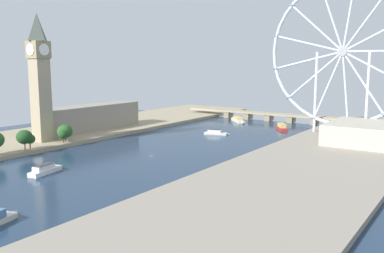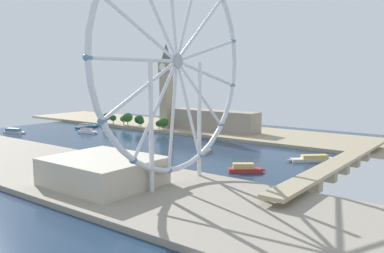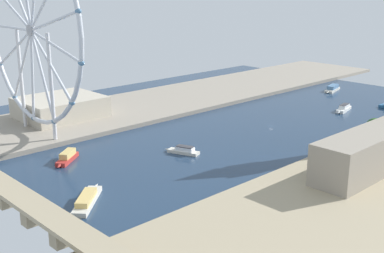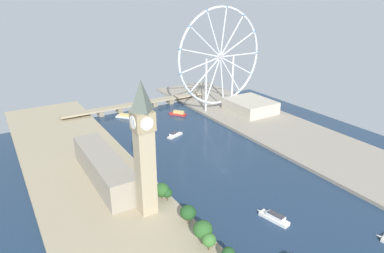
% 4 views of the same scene
% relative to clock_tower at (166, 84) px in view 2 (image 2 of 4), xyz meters
% --- Properties ---
extents(ground_plane, '(382.20, 382.20, 0.00)m').
position_rel_clock_tower_xyz_m(ground_plane, '(83.73, 25.22, -51.29)').
color(ground_plane, '#1E334C').
extents(riverbank_left, '(90.00, 520.00, 3.00)m').
position_rel_clock_tower_xyz_m(riverbank_left, '(-22.37, 25.22, -49.79)').
color(riverbank_left, tan).
rests_on(riverbank_left, ground_plane).
extents(riverbank_right, '(90.00, 520.00, 3.00)m').
position_rel_clock_tower_xyz_m(riverbank_right, '(189.83, 25.22, -49.79)').
color(riverbank_right, gray).
rests_on(riverbank_right, ground_plane).
extents(clock_tower, '(13.71, 13.71, 92.87)m').
position_rel_clock_tower_xyz_m(clock_tower, '(0.00, 0.00, 0.00)').
color(clock_tower, tan).
rests_on(clock_tower, riverbank_left).
extents(parliament_block, '(22.00, 98.81, 21.37)m').
position_rel_clock_tower_xyz_m(parliament_block, '(-11.58, 57.40, -37.60)').
color(parliament_block, gray).
rests_on(parliament_block, riverbank_left).
extents(tree_row_embankment, '(12.88, 100.39, 14.74)m').
position_rel_clock_tower_xyz_m(tree_row_embankment, '(16.02, -36.32, -40.20)').
color(tree_row_embankment, '#513823').
rests_on(tree_row_embankment, riverbank_left).
extents(ferris_wheel, '(120.90, 3.20, 126.41)m').
position_rel_clock_tower_xyz_m(ferris_wheel, '(172.60, 157.20, 17.59)').
color(ferris_wheel, silver).
rests_on(ferris_wheel, riverbank_right).
extents(riverside_hall, '(48.29, 56.30, 14.71)m').
position_rel_clock_tower_xyz_m(riverside_hall, '(199.13, 126.43, -40.93)').
color(riverside_hall, '#BCB29E').
rests_on(riverside_hall, riverbank_right).
extents(river_bridge, '(194.20, 12.76, 8.36)m').
position_rel_clock_tower_xyz_m(river_bridge, '(83.73, 217.73, -45.21)').
color(river_bridge, tan).
rests_on(river_bridge, ground_plane).
extents(tour_boat_0, '(13.26, 29.26, 5.36)m').
position_rel_clock_tower_xyz_m(tour_boat_0, '(118.11, -111.97, -49.00)').
color(tour_boat_0, beige).
rests_on(tour_boat_0, ground_plane).
extents(tour_boat_1, '(22.42, 11.97, 4.71)m').
position_rel_clock_tower_xyz_m(tour_boat_1, '(82.44, 111.37, -49.41)').
color(tour_boat_1, beige).
rests_on(tour_boat_1, ground_plane).
extents(tour_boat_2, '(32.25, 8.15, 5.04)m').
position_rel_clock_tower_xyz_m(tour_boat_2, '(43.36, -85.56, -49.25)').
color(tour_boat_2, '#235684').
rests_on(tour_boat_2, ground_plane).
extents(tour_boat_3, '(10.47, 25.21, 5.28)m').
position_rel_clock_tower_xyz_m(tour_boat_3, '(70.37, -50.19, -49.14)').
color(tour_boat_3, white).
rests_on(tour_boat_3, ground_plane).
extents(tour_boat_4, '(28.31, 29.51, 4.86)m').
position_rel_clock_tower_xyz_m(tour_boat_4, '(61.24, 191.39, -49.29)').
color(tour_boat_4, beige).
rests_on(tour_boat_4, ground_plane).
extents(tour_boat_5, '(18.11, 21.89, 5.80)m').
position_rel_clock_tower_xyz_m(tour_boat_5, '(118.16, 168.76, -48.89)').
color(tour_boat_5, '#B22D28').
rests_on(tour_boat_5, ground_plane).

